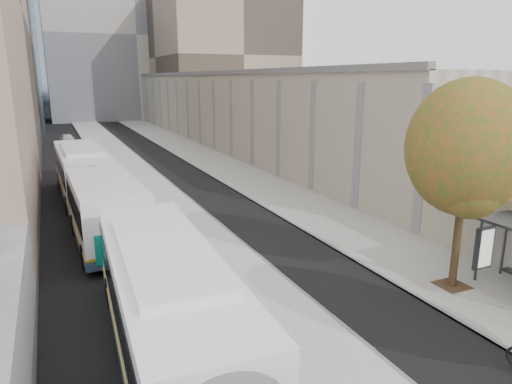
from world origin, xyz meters
TOP-DOWN VIEW (x-y plane):
  - bus_platform at (-3.88, 35.00)m, footprint 4.25×150.00m
  - sidewalk at (4.12, 35.00)m, footprint 4.75×150.00m
  - building_tan at (15.50, 64.00)m, footprint 18.00×92.00m
  - building_far_block at (6.00, 96.00)m, footprint 30.00×18.00m
  - tree_c at (3.60, 13.00)m, footprint 4.20×4.20m
  - bus_far at (-7.71, 28.57)m, footprint 3.33×18.99m
  - distant_car at (-7.73, 59.65)m, footprint 1.78×3.77m

SIDE VIEW (x-z plane):
  - sidewalk at x=4.12m, z-range 0.00..0.08m
  - bus_platform at x=-3.88m, z-range 0.00..0.15m
  - distant_car at x=-7.73m, z-range 0.00..1.25m
  - bus_far at x=-7.71m, z-range 0.15..3.30m
  - building_tan at x=15.50m, z-range 0.00..8.00m
  - tree_c at x=3.60m, z-range 1.61..8.89m
  - building_far_block at x=6.00m, z-range 0.00..30.00m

